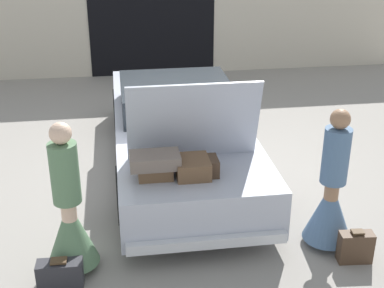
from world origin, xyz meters
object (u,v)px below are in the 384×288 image
person_left (70,219)px  suitcase_beside_right_person (355,247)px  person_right (331,198)px  car (179,130)px  suitcase_beside_left_person (60,273)px

person_left → suitcase_beside_right_person: (3.03, -0.33, -0.43)m
person_left → person_right: person_left is taller
suitcase_beside_right_person → person_left: bearing=173.7°
car → person_left: size_ratio=2.95×
car → suitcase_beside_left_person: (-1.54, -2.60, -0.42)m
car → person_right: car is taller
car → person_left: 2.72m
person_left → suitcase_beside_right_person: bearing=69.8°
car → person_left: bearing=-121.6°
car → person_right: 2.69m
suitcase_beside_left_person → suitcase_beside_right_person: bearing=-0.9°
person_right → suitcase_beside_right_person: (0.18, -0.37, -0.41)m
person_left → car: bearing=134.5°
car → suitcase_beside_right_person: size_ratio=12.81×
suitcase_beside_right_person → person_right: bearing=116.0°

